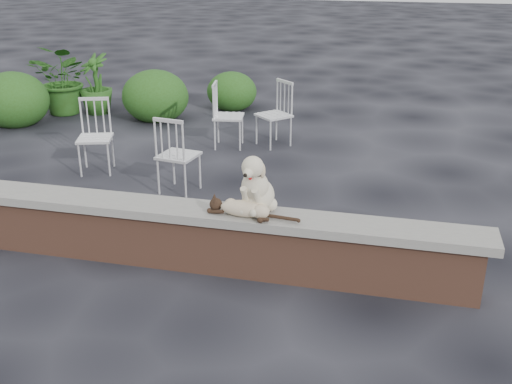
% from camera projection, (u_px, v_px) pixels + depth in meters
% --- Properties ---
extents(ground, '(60.00, 60.00, 0.00)m').
position_uv_depth(ground, '(143.00, 259.00, 5.67)').
color(ground, black).
rests_on(ground, ground).
extents(brick_wall, '(6.00, 0.30, 0.50)m').
position_uv_depth(brick_wall, '(141.00, 235.00, 5.57)').
color(brick_wall, brown).
rests_on(brick_wall, ground).
extents(capstone, '(6.20, 0.40, 0.08)m').
position_uv_depth(capstone, '(138.00, 206.00, 5.46)').
color(capstone, slate).
rests_on(capstone, brick_wall).
extents(dog, '(0.44, 0.53, 0.54)m').
position_uv_depth(dog, '(258.00, 181.00, 5.17)').
color(dog, beige).
rests_on(dog, capstone).
extents(cat, '(0.99, 0.41, 0.16)m').
position_uv_depth(cat, '(245.00, 208.00, 5.13)').
color(cat, '#C4AF8C').
rests_on(cat, capstone).
extents(chair_c, '(0.64, 0.64, 0.94)m').
position_uv_depth(chair_c, '(178.00, 154.00, 7.06)').
color(chair_c, white).
rests_on(chair_c, ground).
extents(chair_d, '(0.79, 0.79, 0.94)m').
position_uv_depth(chair_d, '(274.00, 114.00, 8.75)').
color(chair_d, white).
rests_on(chair_d, ground).
extents(chair_e, '(0.64, 0.64, 0.94)m').
position_uv_depth(chair_e, '(229.00, 115.00, 8.68)').
color(chair_e, white).
rests_on(chair_e, ground).
extents(chair_a, '(0.71, 0.71, 0.94)m').
position_uv_depth(chair_a, '(95.00, 137.00, 7.69)').
color(chair_a, white).
rests_on(chair_a, ground).
extents(potted_plant_a, '(1.25, 1.13, 1.21)m').
position_uv_depth(potted_plant_a, '(65.00, 79.00, 10.38)').
color(potted_plant_a, '#264C15').
rests_on(potted_plant_a, ground).
extents(potted_plant_b, '(0.80, 0.80, 1.04)m').
position_uv_depth(potted_plant_b, '(95.00, 84.00, 10.45)').
color(potted_plant_b, '#264C15').
rests_on(potted_plant_b, ground).
extents(shrubbery, '(4.19, 2.78, 0.92)m').
position_uv_depth(shrubbery, '(113.00, 97.00, 10.09)').
color(shrubbery, '#264C15').
rests_on(shrubbery, ground).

